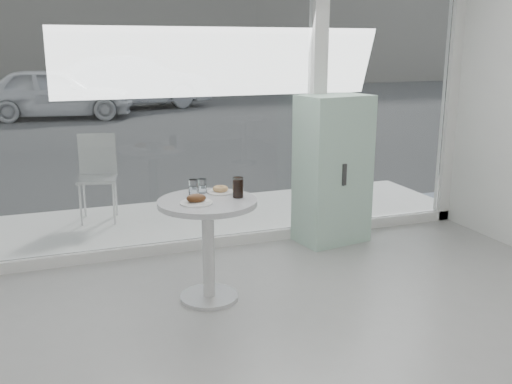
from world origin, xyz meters
name	(u,v)px	position (x,y,z in m)	size (l,w,h in m)	color
storefront	(234,61)	(0.07, 3.00, 1.71)	(5.00, 0.14, 3.00)	white
main_table	(208,229)	(-0.50, 1.90, 0.55)	(0.72, 0.72, 0.77)	silver
patio_deck	(206,219)	(0.00, 3.80, 0.03)	(5.60, 1.60, 0.05)	white
street	(99,108)	(0.00, 16.00, 0.00)	(40.00, 24.00, 0.00)	#383838
mint_cabinet	(333,170)	(0.98, 2.78, 0.70)	(0.71, 0.53, 1.41)	#A1CEB4
patio_chair	(97,172)	(-1.08, 4.14, 0.56)	(0.45, 0.45, 0.90)	silver
car_white	(55,93)	(-1.26, 13.82, 0.66)	(1.57, 3.89, 1.33)	white
car_silver	(129,83)	(0.89, 15.52, 0.78)	(1.65, 4.74, 1.56)	#999BA0
plate_fritter	(197,200)	(-0.60, 1.83, 0.80)	(0.23, 0.23, 0.07)	white
plate_donut	(220,190)	(-0.35, 2.06, 0.79)	(0.20, 0.20, 0.05)	white
water_tumbler_a	(193,188)	(-0.56, 2.09, 0.82)	(0.07, 0.07, 0.11)	white
water_tumbler_b	(202,187)	(-0.48, 2.11, 0.82)	(0.07, 0.07, 0.11)	white
cola_glass	(238,188)	(-0.27, 1.89, 0.84)	(0.08, 0.08, 0.15)	white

